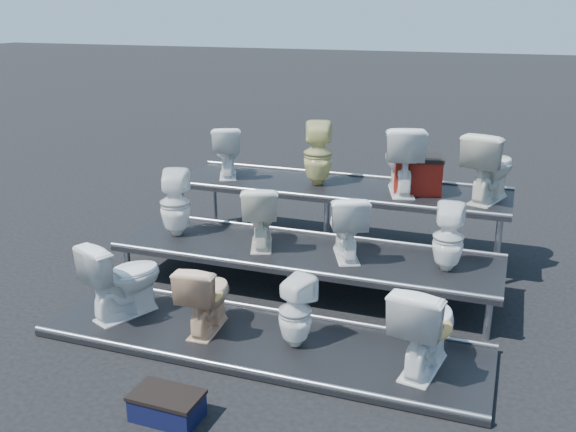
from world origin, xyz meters
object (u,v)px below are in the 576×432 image
(toilet_5, at_px, (261,215))
(toilet_8, at_px, (227,151))
(toilet_4, at_px, (175,203))
(toilet_3, at_px, (425,325))
(toilet_11, at_px, (490,166))
(toilet_6, at_px, (346,225))
(toilet_7, at_px, (448,238))
(toilet_10, at_px, (402,159))
(toilet_0, at_px, (124,278))
(toilet_2, at_px, (295,312))
(toilet_9, at_px, (318,154))
(step_stool, at_px, (167,407))
(red_crate, at_px, (417,176))
(toilet_1, at_px, (206,296))

(toilet_5, bearing_deg, toilet_8, -72.42)
(toilet_4, bearing_deg, toilet_8, -111.47)
(toilet_3, height_order, toilet_11, toilet_11)
(toilet_6, height_order, toilet_7, toilet_6)
(toilet_10, bearing_deg, toilet_6, 59.33)
(toilet_0, xyz_separation_m, toilet_10, (2.25, 2.60, 0.82))
(toilet_2, height_order, toilet_6, toilet_6)
(toilet_0, distance_m, toilet_2, 1.81)
(toilet_9, bearing_deg, toilet_0, 49.53)
(toilet_0, bearing_deg, toilet_5, -102.34)
(toilet_6, xyz_separation_m, toilet_9, (-0.73, 1.30, 0.45))
(toilet_0, relative_size, toilet_8, 1.18)
(toilet_6, xyz_separation_m, step_stool, (-0.71, -2.60, -0.72))
(toilet_2, xyz_separation_m, toilet_7, (1.18, 1.30, 0.41))
(toilet_2, bearing_deg, toilet_8, -30.35)
(toilet_0, bearing_deg, toilet_3, -156.42)
(toilet_5, height_order, red_crate, red_crate)
(toilet_10, bearing_deg, toilet_0, 32.65)
(toilet_8, bearing_deg, toilet_10, 155.82)
(toilet_6, bearing_deg, toilet_2, 61.76)
(toilet_5, distance_m, step_stool, 2.71)
(toilet_1, bearing_deg, toilet_0, -4.18)
(toilet_2, height_order, toilet_7, toilet_7)
(toilet_2, xyz_separation_m, toilet_10, (0.45, 2.60, 0.88))
(toilet_5, height_order, toilet_8, toilet_8)
(toilet_6, relative_size, toilet_11, 0.87)
(toilet_4, height_order, toilet_8, toilet_8)
(toilet_2, distance_m, toilet_4, 2.37)
(toilet_0, xyz_separation_m, toilet_2, (1.80, 0.00, -0.06))
(toilet_3, relative_size, toilet_4, 1.05)
(toilet_3, relative_size, toilet_10, 0.97)
(toilet_6, height_order, toilet_8, toilet_8)
(toilet_10, xyz_separation_m, red_crate, (0.18, 0.09, -0.22))
(toilet_0, height_order, toilet_6, toilet_6)
(toilet_0, bearing_deg, toilet_6, -122.36)
(toilet_7, distance_m, step_stool, 3.22)
(toilet_5, height_order, step_stool, toilet_5)
(toilet_6, bearing_deg, toilet_11, -158.94)
(toilet_7, relative_size, toilet_11, 0.85)
(red_crate, bearing_deg, toilet_5, -150.67)
(toilet_9, xyz_separation_m, red_crate, (1.24, 0.09, -0.20))
(toilet_4, distance_m, step_stool, 3.02)
(toilet_1, distance_m, toilet_10, 3.05)
(toilet_2, distance_m, toilet_11, 3.11)
(toilet_0, xyz_separation_m, toilet_1, (0.91, 0.00, -0.05))
(toilet_7, bearing_deg, toilet_6, -1.63)
(toilet_3, bearing_deg, toilet_6, -42.24)
(toilet_0, xyz_separation_m, toilet_5, (0.94, 1.30, 0.36))
(toilet_0, height_order, toilet_11, toilet_11)
(toilet_6, distance_m, toilet_10, 1.42)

